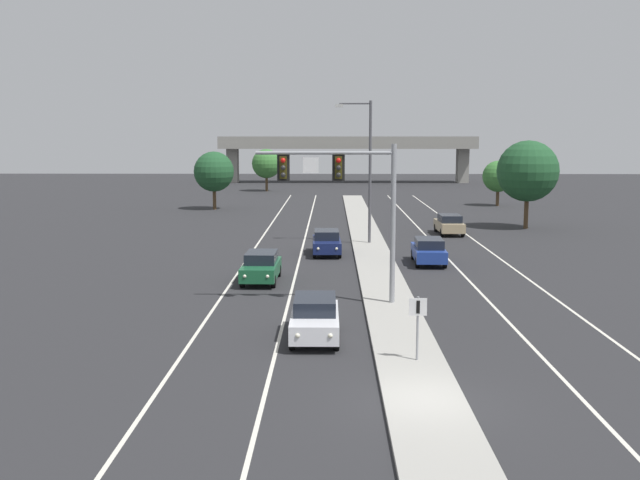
# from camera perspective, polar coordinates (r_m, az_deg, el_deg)

# --- Properties ---
(ground_plane) EXTENTS (260.00, 260.00, 0.00)m
(ground_plane) POSITION_cam_1_polar(r_m,az_deg,el_deg) (21.86, 8.17, -12.53)
(ground_plane) COLOR #28282B
(median_island) EXTENTS (2.40, 110.00, 0.15)m
(median_island) POSITION_cam_1_polar(r_m,az_deg,el_deg) (39.12, 4.85, -3.11)
(median_island) COLOR #9E9B93
(median_island) RESTS_ON ground
(lane_stripe_oncoming_center) EXTENTS (0.14, 100.00, 0.01)m
(lane_stripe_oncoming_center) POSITION_cam_1_polar(r_m,az_deg,el_deg) (45.97, -1.61, -1.48)
(lane_stripe_oncoming_center) COLOR silver
(lane_stripe_oncoming_center) RESTS_ON ground
(lane_stripe_receding_center) EXTENTS (0.14, 100.00, 0.01)m
(lane_stripe_receding_center) POSITION_cam_1_polar(r_m,az_deg,el_deg) (46.52, 10.04, -1.49)
(lane_stripe_receding_center) COLOR silver
(lane_stripe_receding_center) RESTS_ON ground
(edge_stripe_left) EXTENTS (0.14, 100.00, 0.01)m
(edge_stripe_left) POSITION_cam_1_polar(r_m,az_deg,el_deg) (46.23, -5.70, -1.46)
(edge_stripe_left) COLOR silver
(edge_stripe_left) RESTS_ON ground
(edge_stripe_right) EXTENTS (0.14, 100.00, 0.01)m
(edge_stripe_right) POSITION_cam_1_polar(r_m,az_deg,el_deg) (47.16, 14.00, -1.48)
(edge_stripe_right) COLOR silver
(edge_stripe_right) RESTS_ON ground
(overhead_signal_mast) EXTENTS (6.29, 0.44, 7.20)m
(overhead_signal_mast) POSITION_cam_1_polar(r_m,az_deg,el_deg) (32.67, 2.33, 3.93)
(overhead_signal_mast) COLOR gray
(overhead_signal_mast) RESTS_ON median_island
(median_sign_post) EXTENTS (0.60, 0.10, 2.20)m
(median_sign_post) POSITION_cam_1_polar(r_m,az_deg,el_deg) (24.84, 7.67, -6.14)
(median_sign_post) COLOR gray
(median_sign_post) RESTS_ON median_island
(street_lamp_median) EXTENTS (2.58, 0.28, 10.00)m
(street_lamp_median) POSITION_cam_1_polar(r_m,az_deg,el_deg) (51.60, 3.70, 6.02)
(street_lamp_median) COLOR #4C4C51
(street_lamp_median) RESTS_ON median_island
(car_oncoming_white) EXTENTS (1.84, 4.48, 1.58)m
(car_oncoming_white) POSITION_cam_1_polar(r_m,az_deg,el_deg) (27.95, -0.40, -6.08)
(car_oncoming_white) COLOR silver
(car_oncoming_white) RESTS_ON ground
(car_oncoming_green) EXTENTS (1.89, 4.50, 1.58)m
(car_oncoming_green) POSITION_cam_1_polar(r_m,az_deg,el_deg) (38.78, -4.63, -2.08)
(car_oncoming_green) COLOR #195633
(car_oncoming_green) RESTS_ON ground
(car_oncoming_navy) EXTENTS (1.92, 4.51, 1.58)m
(car_oncoming_navy) POSITION_cam_1_polar(r_m,az_deg,el_deg) (47.60, 0.52, -0.15)
(car_oncoming_navy) COLOR #141E4C
(car_oncoming_navy) RESTS_ON ground
(car_receding_blue) EXTENTS (1.93, 4.51, 1.58)m
(car_receding_blue) POSITION_cam_1_polar(r_m,az_deg,el_deg) (44.54, 8.52, -0.82)
(car_receding_blue) COLOR navy
(car_receding_blue) RESTS_ON ground
(car_receding_tan) EXTENTS (1.87, 4.49, 1.58)m
(car_receding_tan) POSITION_cam_1_polar(r_m,az_deg,el_deg) (58.20, 10.10, 1.24)
(car_receding_tan) COLOR tan
(car_receding_tan) RESTS_ON ground
(overpass_bridge) EXTENTS (42.40, 6.40, 7.65)m
(overpass_bridge) POSITION_cam_1_polar(r_m,az_deg,el_deg) (121.87, 2.16, 7.24)
(overpass_bridge) COLOR gray
(overpass_bridge) RESTS_ON ground
(tree_far_right_b) EXTENTS (3.47, 3.47, 5.03)m
(tree_far_right_b) POSITION_cam_1_polar(r_m,az_deg,el_deg) (83.13, 13.80, 4.86)
(tree_far_right_b) COLOR #4C3823
(tree_far_right_b) RESTS_ON ground
(tree_far_right_a) EXTENTS (5.09, 5.09, 7.36)m
(tree_far_right_a) POSITION_cam_1_polar(r_m,az_deg,el_deg) (63.04, 15.98, 5.21)
(tree_far_right_a) COLOR #4C3823
(tree_far_right_a) RESTS_ON ground
(tree_far_left_a) EXTENTS (4.22, 4.22, 6.11)m
(tree_far_left_a) POSITION_cam_1_polar(r_m,az_deg,el_deg) (77.58, -8.32, 5.32)
(tree_far_left_a) COLOR #4C3823
(tree_far_left_a) RESTS_ON ground
(tree_far_left_b) EXTENTS (4.09, 4.09, 5.92)m
(tree_far_left_b) POSITION_cam_1_polar(r_m,az_deg,el_deg) (102.84, -4.22, 5.99)
(tree_far_left_b) COLOR #4C3823
(tree_far_left_b) RESTS_ON ground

